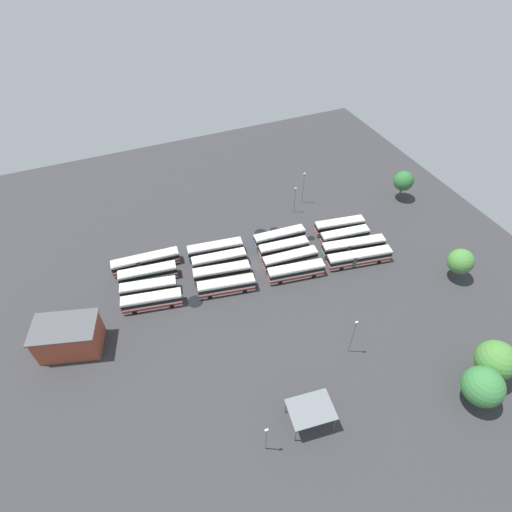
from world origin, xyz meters
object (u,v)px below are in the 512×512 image
Objects in this scene: bus_row3_slot1 at (353,246)px; tree_north_edge at (496,360)px; lamp_post_by_building at (295,199)px; tree_northeast at (404,181)px; bus_row1_slot2 at (219,260)px; bus_row2_slot1 at (290,259)px; bus_row1_slot1 at (222,273)px; bus_row1_slot0 at (226,286)px; lamp_post_near_entrance at (303,187)px; bus_row2_slot2 at (284,248)px; lamp_post_mid_lot at (266,439)px; bus_row3_slot2 at (345,236)px; bus_row3_slot3 at (339,226)px; bus_row0_slot0 at (152,301)px; bus_row0_slot2 at (148,274)px; lamp_post_far_corner at (353,336)px; depot_building at (69,337)px; bus_row1_slot3 at (215,249)px; bus_row2_slot0 at (296,271)px; tree_west_edge at (483,387)px; bus_row3_slot0 at (359,258)px; bus_row2_slot3 at (279,237)px; bus_row0_slot3 at (146,262)px; bus_row0_slot1 at (149,288)px; tree_east_edge at (461,261)px; maintenance_shelter at (311,410)px.

bus_row3_slot1 is 38.04m from tree_north_edge.
lamp_post_by_building is 30.52m from tree_northeast.
bus_row1_slot2 is 0.98× the size of bus_row2_slot1.
tree_north_edge is (35.76, -41.56, 4.26)m from bus_row1_slot1.
bus_row1_slot0 is 1.35× the size of lamp_post_near_entrance.
bus_row2_slot2 is 0.78× the size of bus_row3_slot1.
lamp_post_by_building is 1.04× the size of lamp_post_mid_lot.
tree_northeast is at bearing 29.61° from bus_row3_slot1.
bus_row3_slot2 is 3.94m from bus_row3_slot3.
lamp_post_mid_lot is 0.90× the size of tree_northeast.
bus_row1_slot0 is at bearing -7.64° from bus_row0_slot0.
tree_northeast is at bearing 2.94° from bus_row0_slot2.
bus_row1_slot2 is at bearing -7.28° from bus_row0_slot2.
lamp_post_by_building is at bearing 77.34° from lamp_post_far_corner.
bus_row2_slot2 is at bearing -7.45° from bus_row0_slot2.
bus_row1_slot1 is at bearing -149.19° from lamp_post_by_building.
tree_northeast reaches higher than depot_building.
bus_row1_slot3 is 1.01× the size of bus_row2_slot0.
tree_west_edge is at bearing -85.32° from lamp_post_by_building.
bus_row1_slot0 is at bearing -166.21° from tree_northeast.
lamp_post_near_entrance is at bearing 92.69° from bus_row3_slot0.
bus_row2_slot3 and bus_row3_slot2 have the same top height.
bus_row1_slot1 is at bearing -173.37° from bus_row3_slot3.
bus_row0_slot3 is 48.87m from bus_row3_slot1.
bus_row1_slot0 is 57.88m from tree_northeast.
bus_row1_slot0 and bus_row3_slot3 have the same top height.
bus_row1_slot2 is 1.71× the size of lamp_post_mid_lot.
lamp_post_by_building is at bearing 18.10° from bus_row0_slot1.
tree_east_edge is (17.56, -12.08, 3.24)m from bus_row3_slot0.
lamp_post_by_building reaches higher than lamp_post_mid_lot.
bus_row3_slot1 is 28.31m from lamp_post_far_corner.
tree_east_edge reaches higher than bus_row0_slot0.
lamp_post_mid_lot reaches higher than bus_row0_slot0.
depot_building is at bearing -174.71° from bus_row3_slot2.
lamp_post_by_building is at bearing 59.28° from lamp_post_mid_lot.
bus_row0_slot3 is at bearing 83.17° from bus_row0_slot1.
lamp_post_by_building is (40.76, 5.35, 2.45)m from bus_row0_slot3.
bus_row3_slot2 is (48.01, 2.00, -0.00)m from bus_row0_slot0.
bus_row1_slot2 is 1.65× the size of lamp_post_by_building.
bus_row3_slot1 is 2.00× the size of lamp_post_by_building.
maintenance_shelter reaches higher than bus_row1_slot1.
bus_row0_slot0 and bus_row1_slot1 have the same top height.
lamp_post_mid_lot is (-5.36, -33.52, 2.31)m from bus_row1_slot0.
bus_row3_slot1 is 1.64× the size of lamp_post_far_corner.
tree_east_edge is at bearing 53.73° from tree_west_edge.
bus_row0_slot2 and bus_row2_slot3 have the same top height.
bus_row3_slot3 is (0.84, 3.85, 0.00)m from bus_row3_slot2.
tree_north_edge is at bearing -65.71° from bus_row2_slot2.
lamp_post_near_entrance is (45.83, 20.37, 3.28)m from bus_row0_slot0.
lamp_post_by_building reaches higher than bus_row2_slot3.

